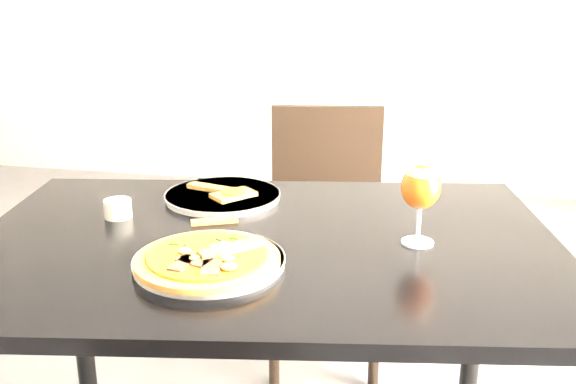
% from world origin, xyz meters
% --- Properties ---
extents(dining_table, '(1.31, 0.98, 0.75)m').
position_xyz_m(dining_table, '(0.28, 0.24, 0.66)').
color(dining_table, black).
rests_on(dining_table, ground).
extents(chair_far, '(0.45, 0.45, 0.86)m').
position_xyz_m(chair_far, '(0.29, 1.05, 0.47)').
color(chair_far, black).
rests_on(chair_far, ground).
extents(plate_main, '(0.38, 0.38, 0.01)m').
position_xyz_m(plate_main, '(0.21, 0.09, 0.76)').
color(plate_main, silver).
rests_on(plate_main, dining_table).
extents(pizza, '(0.26, 0.26, 0.03)m').
position_xyz_m(pizza, '(0.21, 0.07, 0.77)').
color(pizza, '#9E6C26').
rests_on(pizza, plate_main).
extents(plate_second, '(0.30, 0.30, 0.01)m').
position_xyz_m(plate_second, '(0.12, 0.46, 0.76)').
color(plate_second, silver).
rests_on(plate_second, dining_table).
extents(crust_scraps, '(0.19, 0.13, 0.01)m').
position_xyz_m(crust_scraps, '(0.13, 0.46, 0.77)').
color(crust_scraps, '#9E6C26').
rests_on(crust_scraps, plate_second).
extents(loose_crust, '(0.10, 0.06, 0.01)m').
position_xyz_m(loose_crust, '(0.15, 0.30, 0.75)').
color(loose_crust, '#9E6C26').
rests_on(loose_crust, dining_table).
extents(sauce_cup, '(0.06, 0.06, 0.04)m').
position_xyz_m(sauce_cup, '(-0.07, 0.30, 0.77)').
color(sauce_cup, beige).
rests_on(sauce_cup, dining_table).
extents(beer_glass, '(0.08, 0.08, 0.16)m').
position_xyz_m(beer_glass, '(0.58, 0.28, 0.87)').
color(beer_glass, silver).
rests_on(beer_glass, dining_table).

